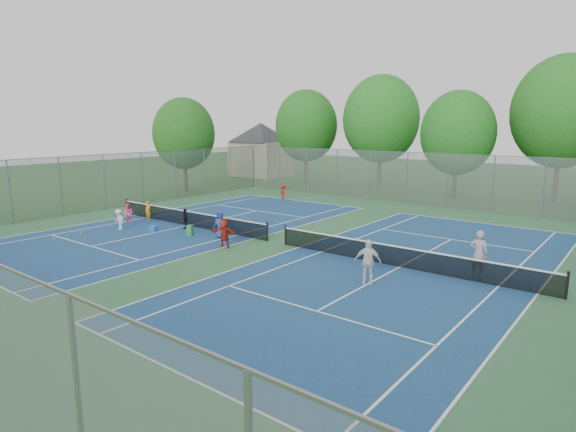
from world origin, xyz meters
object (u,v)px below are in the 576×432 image
Objects in this scene: ball_hopper at (190,231)px; instructor at (479,254)px; ball_crate at (153,229)px; net_left at (188,219)px; net_right at (400,257)px.

ball_hopper is 0.31× the size of instructor.
instructor is (17.41, 3.06, 0.81)m from ball_crate.
instructor is at bearing 9.26° from ball_hopper.
net_left is 1.00× the size of net_right.
instructor is (3.06, 0.76, 0.52)m from net_right.
instructor is at bearing 9.99° from ball_crate.
net_right is at bearing 0.00° from net_left.
ball_crate is at bearing -165.68° from ball_hopper.
net_left and net_right have the same top height.
net_left is 32.34× the size of ball_crate.
net_left is 2.34m from ball_crate.
net_right is 32.34× the size of ball_crate.
ball_crate is (-14.34, -2.30, -0.28)m from net_right.
instructor is at bearing 2.56° from net_left.
net_left is 14.00m from net_right.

